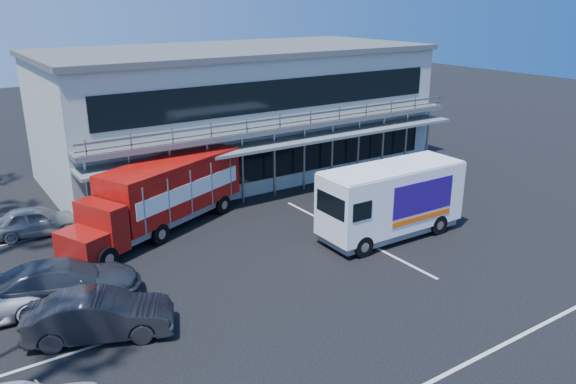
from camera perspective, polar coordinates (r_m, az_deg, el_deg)
ground at (r=21.81m, az=7.48°, el=-8.11°), size 120.00×120.00×0.00m
building at (r=34.05m, az=-5.11°, el=8.35°), size 22.40×12.00×7.30m
red_truck at (r=25.55m, az=-12.61°, el=-0.18°), size 9.26×5.67×3.10m
white_van at (r=24.58m, az=10.43°, el=-0.79°), size 6.60×2.38×3.20m
parked_car_b at (r=18.45m, az=-18.56°, el=-11.82°), size 4.65×3.12×1.45m
parked_car_d at (r=20.81m, az=-21.81°, el=-8.52°), size 5.45×3.27×1.48m
parked_car_e at (r=27.10m, az=-24.18°, el=-2.67°), size 4.06×2.21×1.31m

